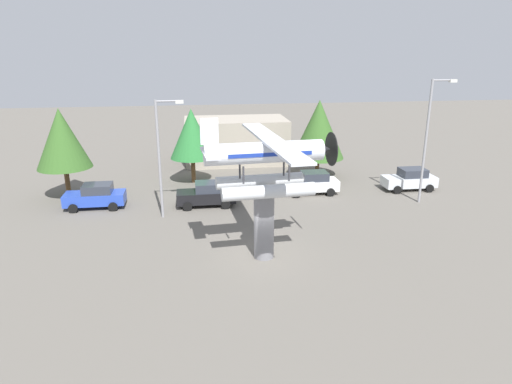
% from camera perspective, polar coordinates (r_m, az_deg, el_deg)
% --- Properties ---
extents(ground_plane, '(140.00, 140.00, 0.00)m').
position_cam_1_polar(ground_plane, '(25.25, 0.98, -8.14)').
color(ground_plane, '#605B54').
extents(display_pedestal, '(1.10, 1.10, 3.74)m').
position_cam_1_polar(display_pedestal, '(24.49, 1.00, -4.20)').
color(display_pedestal, slate).
rests_on(display_pedestal, ground).
extents(floatplane_monument, '(6.98, 10.45, 4.00)m').
position_cam_1_polar(floatplane_monument, '(23.43, 1.36, 3.88)').
color(floatplane_monument, silver).
rests_on(floatplane_monument, display_pedestal).
extents(car_near_blue, '(4.20, 2.02, 1.76)m').
position_cam_1_polar(car_near_blue, '(34.35, -19.55, -0.48)').
color(car_near_blue, '#2847B7').
rests_on(car_near_blue, ground).
extents(car_mid_black, '(4.20, 2.02, 1.76)m').
position_cam_1_polar(car_mid_black, '(32.97, -6.21, -0.27)').
color(car_mid_black, black).
rests_on(car_mid_black, ground).
extents(car_far_white, '(4.20, 2.02, 1.76)m').
position_cam_1_polar(car_far_white, '(35.82, 7.04, 1.17)').
color(car_far_white, white).
rests_on(car_far_white, ground).
extents(car_distant_silver, '(4.20, 2.02, 1.76)m').
position_cam_1_polar(car_distant_silver, '(38.57, 18.80, 1.54)').
color(car_distant_silver, silver).
rests_on(car_distant_silver, ground).
extents(streetlight_primary, '(1.84, 0.28, 7.89)m').
position_cam_1_polar(streetlight_primary, '(30.21, -11.78, 5.05)').
color(streetlight_primary, gray).
rests_on(streetlight_primary, ground).
extents(streetlight_secondary, '(1.84, 0.28, 8.96)m').
position_cam_1_polar(streetlight_secondary, '(34.79, 20.93, 6.84)').
color(streetlight_secondary, gray).
rests_on(streetlight_secondary, ground).
extents(storefront_building, '(10.00, 5.67, 4.32)m').
position_cam_1_polar(storefront_building, '(45.50, -2.55, 6.51)').
color(storefront_building, '#9E9384').
rests_on(storefront_building, ground).
extents(tree_west, '(3.98, 3.98, 6.83)m').
position_cam_1_polar(tree_west, '(36.52, -23.26, 6.19)').
color(tree_west, brown).
rests_on(tree_west, ground).
extents(tree_east, '(3.70, 3.70, 6.26)m').
position_cam_1_polar(tree_east, '(38.23, -8.09, 7.29)').
color(tree_east, brown).
rests_on(tree_east, ground).
extents(tree_center_back, '(4.51, 4.51, 6.78)m').
position_cam_1_polar(tree_center_back, '(39.90, 7.90, 7.84)').
color(tree_center_back, brown).
rests_on(tree_center_back, ground).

